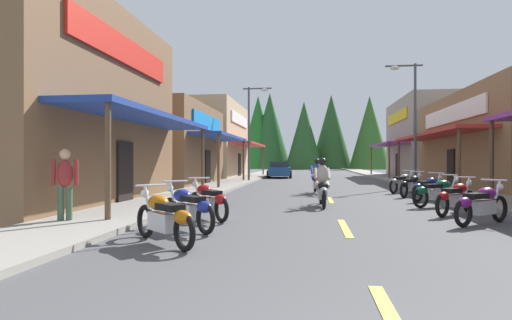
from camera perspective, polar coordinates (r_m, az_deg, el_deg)
ground at (r=28.22m, az=9.13°, el=-3.17°), size 9.10×82.98×0.10m
sidewalk_left at (r=28.65m, az=-2.48°, el=-2.91°), size 2.43×82.98×0.12m
sidewalk_right at (r=28.95m, az=20.63°, el=-2.87°), size 2.43×82.98×0.12m
centerline_dashes at (r=33.31m, az=8.90°, el=-2.60°), size 0.16×61.12×0.01m
storefront_left_nearest at (r=16.25m, az=-29.04°, el=6.44°), size 8.68×9.67×6.64m
storefront_left_middle at (r=26.14m, az=-14.99°, el=2.03°), size 9.50×9.17×4.86m
storefront_left_far at (r=36.77m, az=-7.96°, el=2.70°), size 9.12×10.88×6.50m
storefront_right_far at (r=39.26m, az=25.21°, el=2.78°), size 10.12×10.86×6.85m
streetlamp_left at (r=28.05m, az=-0.46°, el=5.53°), size 1.99×0.30×6.54m
streetlamp_right at (r=23.87m, az=20.85°, el=6.83°), size 1.99×0.30×6.78m
motorcycle_parked_right_1 at (r=10.72m, az=29.13°, el=-5.37°), size 1.72×1.44×1.04m
motorcycle_parked_right_2 at (r=12.25m, az=26.27°, el=-4.71°), size 1.56×1.61×1.04m
motorcycle_parked_right_3 at (r=14.10m, az=24.20°, el=-4.10°), size 1.89×1.19×1.04m
motorcycle_parked_right_4 at (r=16.01m, az=23.10°, el=-3.62°), size 1.59×1.58×1.04m
motorcycle_parked_right_5 at (r=17.66m, az=21.06°, el=-3.28°), size 1.36×1.77×1.04m
motorcycle_parked_right_6 at (r=19.61m, az=19.89°, el=-2.96°), size 1.52×1.65×1.04m
motorcycle_parked_left_0 at (r=7.38m, az=-12.81°, el=-7.80°), size 1.63×1.54×1.04m
motorcycle_parked_left_1 at (r=8.79m, az=-9.61°, el=-6.55°), size 1.63×1.54×1.04m
motorcycle_parked_left_2 at (r=10.34m, az=-6.75°, el=-5.57°), size 1.46×1.70×1.04m
rider_cruising_lead at (r=13.19m, az=9.32°, el=-3.66°), size 0.60×2.14×1.57m
rider_cruising_trailing at (r=18.32m, az=8.55°, el=-2.65°), size 0.61×2.14×1.57m
pedestrian_browsing at (r=10.20m, az=-25.29°, el=-2.68°), size 0.54×0.37×1.74m
parked_car_curbside at (r=34.85m, az=3.33°, el=-1.37°), size 2.25×4.39×1.40m
treeline_backdrop at (r=71.08m, az=6.83°, el=3.89°), size 26.15×11.06×13.31m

